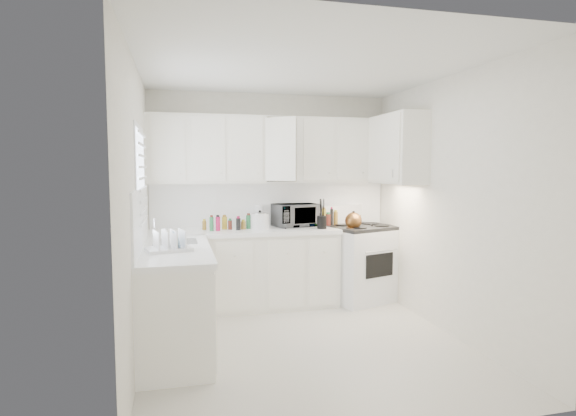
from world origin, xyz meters
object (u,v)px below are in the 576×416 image
object	(u,v)px
tea_kettle	(353,219)
microwave	(295,213)
dish_rack	(168,239)
rice_cooker	(260,220)
utensil_crock	(322,213)
stove	(362,253)

from	to	relation	value
tea_kettle	microwave	world-z (taller)	microwave
dish_rack	rice_cooker	bearing A→B (deg)	36.92
utensil_crock	rice_cooker	bearing A→B (deg)	166.44
stove	tea_kettle	size ratio (longest dim) A/B	4.80
rice_cooker	utensil_crock	bearing A→B (deg)	-18.32
tea_kettle	rice_cooker	world-z (taller)	tea_kettle
microwave	rice_cooker	bearing A→B (deg)	-179.24
microwave	dish_rack	bearing A→B (deg)	-151.57
microwave	utensil_crock	xyz separation A→B (m)	(0.26, -0.30, 0.01)
stove	rice_cooker	distance (m)	1.37
utensil_crock	dish_rack	bearing A→B (deg)	-148.59
tea_kettle	rice_cooker	size ratio (longest dim) A/B	1.14
dish_rack	microwave	bearing A→B (deg)	29.04
microwave	dish_rack	distance (m)	2.05
microwave	rice_cooker	world-z (taller)	microwave
utensil_crock	dish_rack	xyz separation A→B (m)	(-1.77, -1.08, -0.08)
microwave	dish_rack	size ratio (longest dim) A/B	1.36
rice_cooker	dish_rack	bearing A→B (deg)	-134.54
stove	tea_kettle	distance (m)	0.51
tea_kettle	dish_rack	size ratio (longest dim) A/B	0.67
microwave	stove	bearing A→B (deg)	-26.71
rice_cooker	dish_rack	world-z (taller)	rice_cooker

